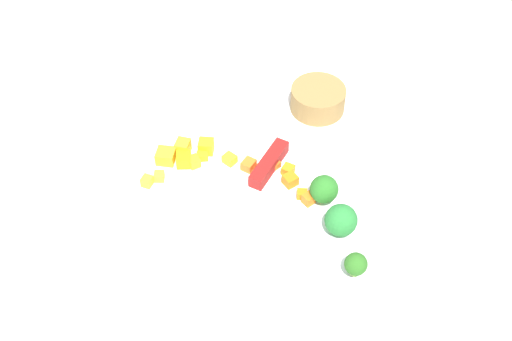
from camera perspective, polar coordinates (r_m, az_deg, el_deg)
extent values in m
plane|color=gray|center=(0.82, 0.00, -1.03)|extent=(4.00, 4.00, 0.00)
cube|color=white|center=(0.81, 0.00, -0.75)|extent=(0.46, 0.34, 0.01)
cylinder|color=olive|center=(0.89, 5.41, 6.22)|extent=(0.07, 0.07, 0.03)
cube|color=silver|center=(0.71, -7.32, -11.66)|extent=(0.18, 0.10, 0.00)
cube|color=maroon|center=(0.81, 1.15, 0.60)|extent=(0.08, 0.05, 0.02)
cube|color=orange|center=(0.81, 0.57, 0.18)|extent=(0.02, 0.02, 0.01)
cube|color=orange|center=(0.81, -0.65, 0.50)|extent=(0.02, 0.02, 0.01)
cube|color=orange|center=(0.79, 4.03, -2.07)|extent=(0.01, 0.01, 0.01)
cube|color=orange|center=(0.80, 3.00, -0.83)|extent=(0.02, 0.02, 0.01)
cube|color=orange|center=(0.78, 4.60, -2.50)|extent=(0.02, 0.02, 0.01)
cube|color=orange|center=(0.81, 2.81, 0.06)|extent=(0.02, 0.02, 0.01)
cube|color=orange|center=(0.82, 1.66, 0.55)|extent=(0.02, 0.02, 0.01)
cube|color=yellow|center=(0.83, -4.37, 2.10)|extent=(0.02, 0.02, 0.02)
cube|color=yellow|center=(0.82, -2.31, 1.00)|extent=(0.02, 0.02, 0.01)
cube|color=yellow|center=(0.81, -8.42, -0.50)|extent=(0.01, 0.01, 0.01)
cube|color=yellow|center=(0.82, -6.31, 0.96)|extent=(0.02, 0.02, 0.01)
cube|color=yellow|center=(0.83, -7.86, 1.25)|extent=(0.02, 0.02, 0.02)
cube|color=yellow|center=(0.83, -6.38, 2.04)|extent=(0.02, 0.02, 0.02)
cube|color=yellow|center=(0.82, -5.42, 0.76)|extent=(0.02, 0.02, 0.01)
cube|color=yellow|center=(0.81, -9.47, -0.93)|extent=(0.02, 0.02, 0.01)
cube|color=yellow|center=(0.83, -4.68, 1.27)|extent=(0.01, 0.02, 0.01)
cylinder|color=#92AE6A|center=(0.78, 5.87, -2.33)|extent=(0.01, 0.01, 0.01)
sphere|color=#296D23|center=(0.77, 5.95, -1.63)|extent=(0.03, 0.03, 0.03)
cylinder|color=#82B457|center=(0.76, 7.31, -4.99)|extent=(0.01, 0.01, 0.01)
sphere|color=#287933|center=(0.75, 7.42, -4.31)|extent=(0.04, 0.04, 0.04)
cylinder|color=#96C15C|center=(0.73, 8.58, -8.63)|extent=(0.01, 0.01, 0.01)
sphere|color=#2C6620|center=(0.71, 8.69, -8.05)|extent=(0.03, 0.03, 0.03)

